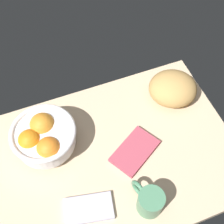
% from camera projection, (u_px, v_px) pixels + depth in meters
% --- Properties ---
extents(ground_plane, '(0.78, 0.56, 0.03)m').
position_uv_depth(ground_plane, '(114.00, 157.00, 1.00)').
color(ground_plane, beige).
extents(fruit_bowl, '(0.20, 0.20, 0.11)m').
position_uv_depth(fruit_bowl, '(43.00, 137.00, 0.95)').
color(fruit_bowl, white).
rests_on(fruit_bowl, ground).
extents(bread_loaf, '(0.21, 0.20, 0.10)m').
position_uv_depth(bread_loaf, '(173.00, 88.00, 1.07)').
color(bread_loaf, tan).
rests_on(bread_loaf, ground).
extents(napkin_folded, '(0.18, 0.16, 0.02)m').
position_uv_depth(napkin_folded, '(135.00, 151.00, 0.99)').
color(napkin_folded, '#B34557').
rests_on(napkin_folded, ground).
extents(napkin_spare, '(0.15, 0.11, 0.01)m').
position_uv_depth(napkin_spare, '(89.00, 209.00, 0.89)').
color(napkin_spare, silver).
rests_on(napkin_spare, ground).
extents(mug, '(0.07, 0.11, 0.08)m').
position_uv_depth(mug, '(149.00, 201.00, 0.87)').
color(mug, '#4A835F').
rests_on(mug, ground).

